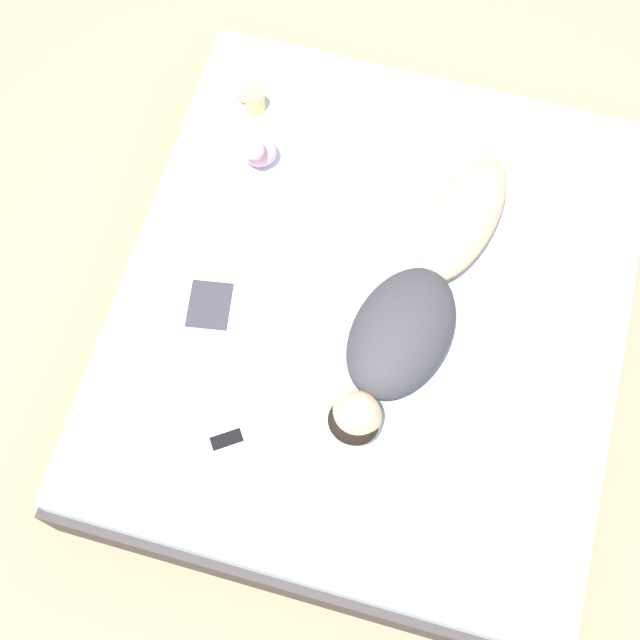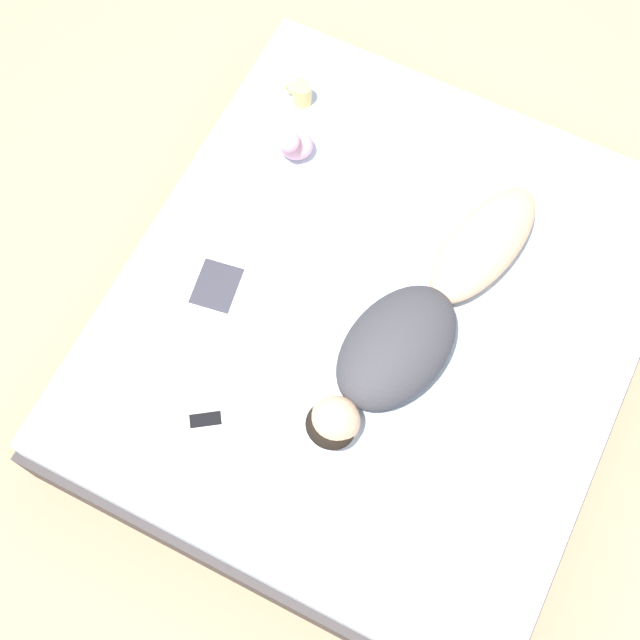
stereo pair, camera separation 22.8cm
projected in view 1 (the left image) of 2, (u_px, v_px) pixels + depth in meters
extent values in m
plane|color=#9E8466|center=(367.00, 343.00, 3.69)|extent=(12.00, 12.00, 0.00)
cube|color=#383333|center=(368.00, 330.00, 3.54)|extent=(1.89, 2.11, 0.31)
cube|color=silver|center=(372.00, 308.00, 3.33)|extent=(1.83, 2.05, 0.15)
ellipsoid|color=tan|center=(463.00, 218.00, 3.30)|extent=(0.36, 0.61, 0.15)
ellipsoid|color=#333338|center=(401.00, 332.00, 3.12)|extent=(0.45, 0.59, 0.18)
ellipsoid|color=black|center=(353.00, 421.00, 3.00)|extent=(0.21, 0.20, 0.10)
sphere|color=tan|center=(356.00, 416.00, 3.01)|extent=(0.17, 0.17, 0.17)
cube|color=white|center=(274.00, 312.00, 3.24)|extent=(0.28, 0.30, 0.01)
cube|color=white|center=(210.00, 305.00, 3.25)|extent=(0.28, 0.30, 0.01)
cube|color=#2D2D38|center=(209.00, 305.00, 3.24)|extent=(0.18, 0.21, 0.00)
cylinder|color=tan|center=(255.00, 100.00, 3.52)|extent=(0.08, 0.08, 0.10)
cylinder|color=black|center=(254.00, 94.00, 3.48)|extent=(0.07, 0.07, 0.01)
torus|color=tan|center=(244.00, 98.00, 3.53)|extent=(0.06, 0.01, 0.06)
cube|color=silver|center=(227.00, 440.00, 3.06)|extent=(0.14, 0.13, 0.01)
cube|color=black|center=(227.00, 439.00, 3.06)|extent=(0.12, 0.10, 0.00)
ellipsoid|color=#DB9EB2|center=(259.00, 151.00, 3.43)|extent=(0.14, 0.13, 0.12)
sphere|color=#DB9EB2|center=(254.00, 149.00, 3.33)|extent=(0.08, 0.08, 0.08)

